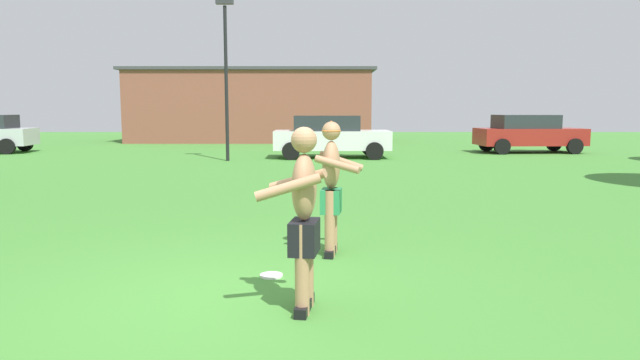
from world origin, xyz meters
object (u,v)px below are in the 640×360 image
Objects in this scene: player_with_cap at (332,182)px; player_in_black at (304,215)px; car_white_near_post at (331,136)px; car_red_far_end at (528,133)px; lamp_post at (226,62)px; frisbee at (271,275)px.

player_with_cap is 2.05m from player_in_black.
player_in_black is 0.39× the size of car_white_near_post.
player_with_cap is 0.38× the size of car_red_far_end.
lamp_post is (-3.41, 13.09, 2.52)m from player_with_cap.
car_white_near_post is (0.54, 16.40, -0.06)m from player_in_black.
player_in_black is (-0.29, -2.02, -0.04)m from player_with_cap.
player_with_cap reaches higher than player_in_black.
player_with_cap reaches higher than car_white_near_post.
frisbee is 15.40m from car_white_near_post.
player_with_cap is at bearing 81.71° from player_in_black.
player_with_cap reaches higher than frisbee.
car_red_far_end is at bearing 62.62° from frisbee.
car_red_far_end reaches higher than frisbee.
car_red_far_end is (8.87, 18.93, -0.06)m from player_in_black.
car_white_near_post is at bearing 19.29° from lamp_post.
player_in_black is 1.42m from frisbee.
frisbee is 0.06× the size of car_red_far_end.
frisbee is (-0.39, 1.05, -0.87)m from player_in_black.
frisbee is (-0.68, -0.97, -0.91)m from player_with_cap.
player_in_black is at bearing -69.84° from frisbee.
player_with_cap is at bearing -116.90° from car_red_far_end.
player_in_black is 6.64× the size of frisbee.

